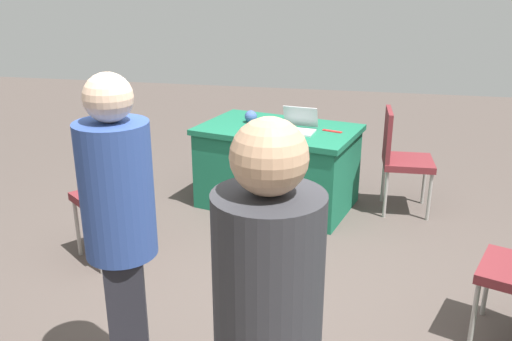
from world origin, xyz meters
name	(u,v)px	position (x,y,z in m)	size (l,w,h in m)	color
ground_plane	(266,297)	(0.00, 0.00, 0.00)	(14.40, 14.40, 0.00)	#4C423D
table_foreground	(278,166)	(0.19, -1.61, 0.38)	(1.58, 1.20, 0.76)	#196647
chair_near_front	(400,154)	(-0.92, -1.69, 0.55)	(0.46, 0.46, 0.95)	#9E9993
chair_tucked_right	(116,186)	(1.23, -0.38, 0.57)	(0.62, 0.62, 0.98)	#9E9993
person_attendee_standing	(120,230)	(0.52, 1.01, 0.94)	(0.45, 0.45, 1.69)	#26262D
laptop_silver	(297,127)	(0.01, -1.51, 0.80)	(0.36, 0.33, 0.21)	silver
yarn_ball	(251,117)	(0.48, -1.72, 0.82)	(0.12, 0.12, 0.12)	#3F5999
scissors_red	(332,131)	(-0.30, -1.55, 0.77)	(0.18, 0.04, 0.01)	red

